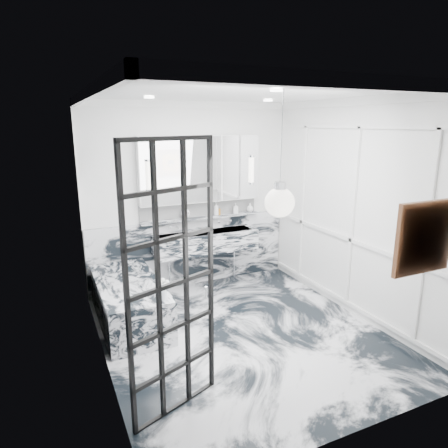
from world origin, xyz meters
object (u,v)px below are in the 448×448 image
trough_sink (206,242)px  mirror_cabinet (201,169)px  crittall_door (173,284)px  bathtub (129,302)px

trough_sink → mirror_cabinet: (-0.00, 0.17, 1.09)m
trough_sink → mirror_cabinet: 1.10m
crittall_door → trough_sink: (1.28, 2.44, -0.46)m
crittall_door → bathtub: (-0.04, 1.78, -0.91)m
trough_sink → mirror_cabinet: size_ratio=0.84×
bathtub → crittall_door: bearing=-88.6°
crittall_door → bathtub: size_ratio=1.44×
crittall_door → trough_sink: size_ratio=1.49×
mirror_cabinet → bathtub: 2.20m
trough_sink → mirror_cabinet: mirror_cabinet is taller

